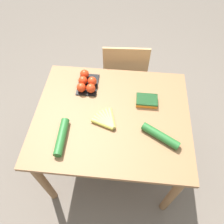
{
  "coord_description": "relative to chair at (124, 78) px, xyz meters",
  "views": [
    {
      "loc": [
        0.08,
        -0.88,
        2.04
      ],
      "look_at": [
        0.0,
        0.0,
        0.81
      ],
      "focal_mm": 35.0,
      "sensor_mm": 36.0,
      "label": 1
    }
  ],
  "objects": [
    {
      "name": "cucumber_far",
      "position": [
        -0.36,
        -0.89,
        0.33
      ],
      "size": [
        0.06,
        0.26,
        0.05
      ],
      "color": "#236028",
      "rests_on": "dining_table"
    },
    {
      "name": "cucumber_near",
      "position": [
        0.27,
        -0.82,
        0.33
      ],
      "size": [
        0.25,
        0.18,
        0.05
      ],
      "color": "#236028",
      "rests_on": "dining_table"
    },
    {
      "name": "tomato_pack",
      "position": [
        -0.28,
        -0.41,
        0.34
      ],
      "size": [
        0.15,
        0.22,
        0.08
      ],
      "color": "black",
      "rests_on": "dining_table"
    },
    {
      "name": "ground_plane",
      "position": [
        -0.06,
        -0.66,
        -0.48
      ],
      "size": [
        12.0,
        12.0,
        0.0
      ],
      "primitive_type": "plane",
      "color": "#665B51"
    },
    {
      "name": "carrot_bag",
      "position": [
        0.18,
        -0.53,
        0.32
      ],
      "size": [
        0.15,
        0.11,
        0.04
      ],
      "color": "orange",
      "rests_on": "dining_table"
    },
    {
      "name": "banana_bunch",
      "position": [
        -0.09,
        -0.73,
        0.31
      ],
      "size": [
        0.17,
        0.17,
        0.03
      ],
      "color": "brown",
      "rests_on": "dining_table"
    },
    {
      "name": "dining_table",
      "position": [
        -0.06,
        -0.66,
        0.18
      ],
      "size": [
        1.09,
        0.91,
        0.78
      ],
      "color": "olive",
      "rests_on": "ground_plane"
    },
    {
      "name": "chair",
      "position": [
        0.0,
        0.0,
        0.0
      ],
      "size": [
        0.44,
        0.42,
        0.93
      ],
      "rotation": [
        0.0,
        0.0,
        3.2
      ],
      "color": "tan",
      "rests_on": "ground_plane"
    }
  ]
}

